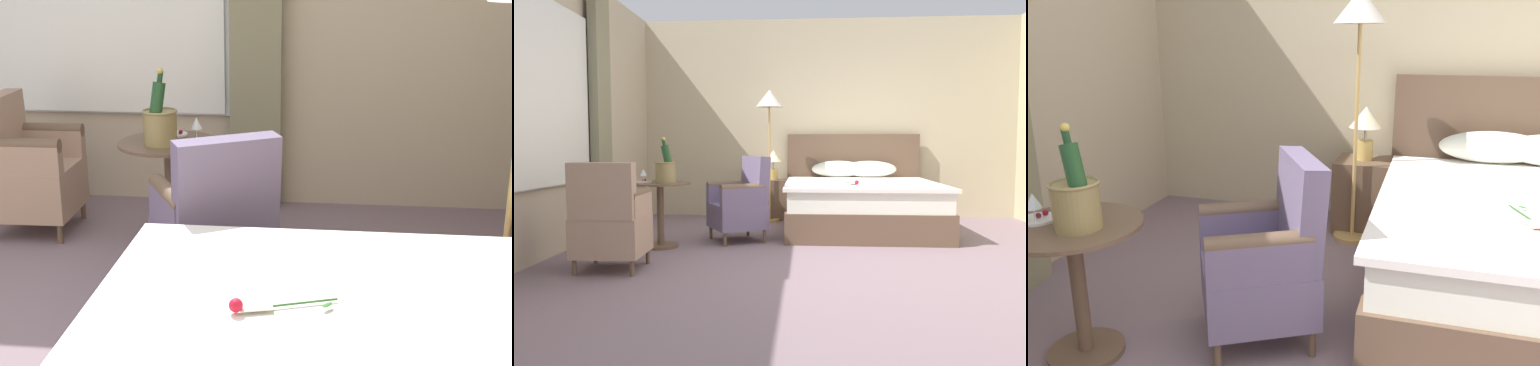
% 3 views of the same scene
% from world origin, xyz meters
% --- Properties ---
extents(ground_plane, '(7.58, 7.58, 0.00)m').
position_xyz_m(ground_plane, '(0.00, 0.00, 0.00)').
color(ground_plane, slate).
extents(wall_headboard_side, '(5.47, 0.12, 2.85)m').
position_xyz_m(wall_headboard_side, '(0.00, 3.10, 1.43)').
color(wall_headboard_side, '#C2B290').
rests_on(wall_headboard_side, ground).
extents(wall_window_side, '(0.27, 6.20, 2.85)m').
position_xyz_m(wall_window_side, '(-2.72, 0.00, 1.43)').
color(wall_window_side, '#C0AE93').
rests_on(wall_window_side, ground).
extents(bed, '(1.87, 2.14, 1.20)m').
position_xyz_m(bed, '(0.36, 1.96, 0.33)').
color(bed, brown).
rests_on(bed, ground).
extents(nightstand, '(0.45, 0.42, 0.56)m').
position_xyz_m(nightstand, '(-0.76, 2.73, 0.28)').
color(nightstand, brown).
rests_on(nightstand, ground).
extents(bedside_lamp, '(0.25, 0.25, 0.41)m').
position_xyz_m(bedside_lamp, '(-0.77, 2.73, 0.84)').
color(bedside_lamp, tan).
rests_on(bedside_lamp, nightstand).
extents(floor_lamp_brass, '(0.37, 0.37, 1.79)m').
position_xyz_m(floor_lamp_brass, '(-0.80, 2.48, 1.53)').
color(floor_lamp_brass, tan).
rests_on(floor_lamp_brass, ground).
extents(side_table_round, '(0.63, 0.63, 0.66)m').
position_xyz_m(side_table_round, '(-1.79, 0.67, 0.42)').
color(side_table_round, brown).
rests_on(side_table_round, ground).
extents(champagne_bucket, '(0.21, 0.21, 0.46)m').
position_xyz_m(champagne_bucket, '(-1.71, 0.64, 0.80)').
color(champagne_bucket, olive).
rests_on(champagne_bucket, side_table_round).
extents(wine_glass_near_bucket, '(0.07, 0.07, 0.14)m').
position_xyz_m(wine_glass_near_bucket, '(-1.84, 0.84, 0.76)').
color(wine_glass_near_bucket, white).
rests_on(wine_glass_near_bucket, side_table_round).
extents(wine_glass_near_edge, '(0.07, 0.07, 0.14)m').
position_xyz_m(wine_glass_near_edge, '(-1.94, 0.64, 0.76)').
color(wine_glass_near_edge, white).
rests_on(wine_glass_near_edge, side_table_round).
extents(snack_plate, '(0.17, 0.17, 0.04)m').
position_xyz_m(snack_plate, '(-1.96, 0.67, 0.67)').
color(snack_plate, white).
rests_on(snack_plate, side_table_round).
extents(armchair_by_window, '(0.74, 0.74, 0.92)m').
position_xyz_m(armchair_by_window, '(-1.01, 1.09, 0.42)').
color(armchair_by_window, brown).
rests_on(armchair_by_window, ground).
extents(armchair_facing_bed, '(0.56, 0.54, 0.91)m').
position_xyz_m(armchair_facing_bed, '(-1.92, -0.29, 0.41)').
color(armchair_facing_bed, brown).
rests_on(armchair_facing_bed, ground).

